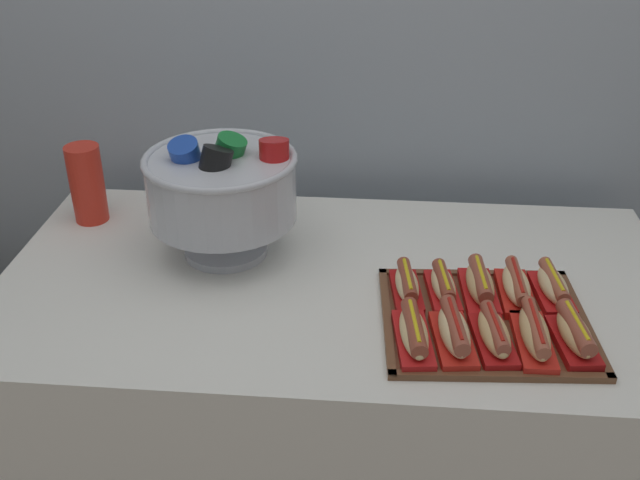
% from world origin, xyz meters
% --- Properties ---
extents(buffet_table, '(1.48, 0.79, 0.75)m').
position_xyz_m(buffet_table, '(0.00, 0.00, 0.40)').
color(buffet_table, white).
rests_on(buffet_table, ground_plane).
extents(serving_tray, '(0.43, 0.38, 0.01)m').
position_xyz_m(serving_tray, '(0.31, -0.14, 0.76)').
color(serving_tray, brown).
rests_on(serving_tray, buffet_table).
extents(hot_dog_0, '(0.08, 0.18, 0.06)m').
position_xyz_m(hot_dog_0, '(0.16, -0.23, 0.78)').
color(hot_dog_0, red).
rests_on(hot_dog_0, serving_tray).
extents(hot_dog_1, '(0.09, 0.18, 0.06)m').
position_xyz_m(hot_dog_1, '(0.24, -0.23, 0.79)').
color(hot_dog_1, red).
rests_on(hot_dog_1, serving_tray).
extents(hot_dog_2, '(0.08, 0.17, 0.06)m').
position_xyz_m(hot_dog_2, '(0.31, -0.22, 0.79)').
color(hot_dog_2, '#B21414').
rests_on(hot_dog_2, serving_tray).
extents(hot_dog_3, '(0.07, 0.18, 0.06)m').
position_xyz_m(hot_dog_3, '(0.39, -0.22, 0.79)').
color(hot_dog_3, red).
rests_on(hot_dog_3, serving_tray).
extents(hot_dog_4, '(0.08, 0.16, 0.06)m').
position_xyz_m(hot_dog_4, '(0.46, -0.22, 0.79)').
color(hot_dog_4, '#B21414').
rests_on(hot_dog_4, serving_tray).
extents(hot_dog_5, '(0.07, 0.16, 0.06)m').
position_xyz_m(hot_dog_5, '(0.15, -0.07, 0.78)').
color(hot_dog_5, '#B21414').
rests_on(hot_dog_5, serving_tray).
extents(hot_dog_6, '(0.07, 0.16, 0.06)m').
position_xyz_m(hot_dog_6, '(0.23, -0.06, 0.78)').
color(hot_dog_6, red).
rests_on(hot_dog_6, serving_tray).
extents(hot_dog_7, '(0.08, 0.17, 0.06)m').
position_xyz_m(hot_dog_7, '(0.30, -0.06, 0.79)').
color(hot_dog_7, red).
rests_on(hot_dog_7, serving_tray).
extents(hot_dog_8, '(0.07, 0.17, 0.06)m').
position_xyz_m(hot_dog_8, '(0.38, -0.06, 0.78)').
color(hot_dog_8, red).
rests_on(hot_dog_8, serving_tray).
extents(hot_dog_9, '(0.08, 0.16, 0.06)m').
position_xyz_m(hot_dog_9, '(0.45, -0.05, 0.79)').
color(hot_dog_9, red).
rests_on(hot_dog_9, serving_tray).
extents(punch_bowl, '(0.34, 0.34, 0.29)m').
position_xyz_m(punch_bowl, '(-0.26, 0.09, 0.92)').
color(punch_bowl, silver).
rests_on(punch_bowl, buffet_table).
extents(cup_stack, '(0.08, 0.08, 0.20)m').
position_xyz_m(cup_stack, '(-0.63, 0.22, 0.85)').
color(cup_stack, red).
rests_on(cup_stack, buffet_table).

